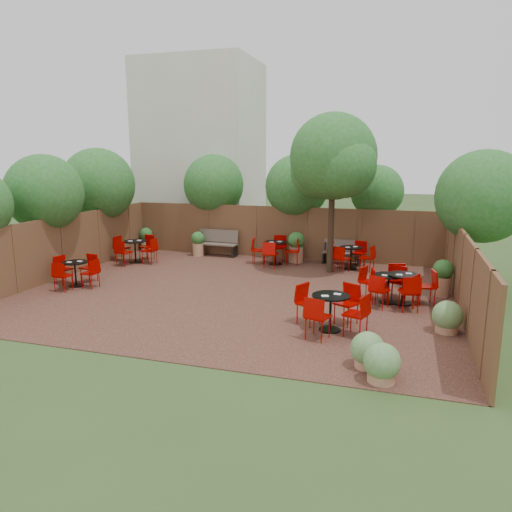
% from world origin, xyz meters
% --- Properties ---
extents(ground, '(80.00, 80.00, 0.00)m').
position_xyz_m(ground, '(0.00, 0.00, 0.00)').
color(ground, '#354F23').
rests_on(ground, ground).
extents(courtyard_paving, '(12.00, 10.00, 0.02)m').
position_xyz_m(courtyard_paving, '(0.00, 0.00, 0.01)').
color(courtyard_paving, '#361916').
rests_on(courtyard_paving, ground).
extents(fence_back, '(12.00, 0.08, 2.00)m').
position_xyz_m(fence_back, '(0.00, 5.00, 1.00)').
color(fence_back, brown).
rests_on(fence_back, ground).
extents(fence_left, '(0.08, 10.00, 2.00)m').
position_xyz_m(fence_left, '(-6.00, 0.00, 1.00)').
color(fence_left, brown).
rests_on(fence_left, ground).
extents(fence_right, '(0.08, 10.00, 2.00)m').
position_xyz_m(fence_right, '(6.00, 0.00, 1.00)').
color(fence_right, brown).
rests_on(fence_right, ground).
extents(neighbour_building, '(5.00, 4.00, 8.00)m').
position_xyz_m(neighbour_building, '(-4.50, 8.00, 4.00)').
color(neighbour_building, beige).
rests_on(neighbour_building, ground).
extents(overhang_foliage, '(15.87, 10.42, 2.74)m').
position_xyz_m(overhang_foliage, '(-1.81, 2.95, 2.74)').
color(overhang_foliage, '#225D1E').
rests_on(overhang_foliage, ground).
extents(courtyard_tree, '(2.91, 2.83, 5.26)m').
position_xyz_m(courtyard_tree, '(2.20, 3.16, 3.71)').
color(courtyard_tree, black).
rests_on(courtyard_tree, courtyard_paving).
extents(park_bench_left, '(1.67, 0.60, 1.02)m').
position_xyz_m(park_bench_left, '(-2.45, 4.63, 0.54)').
color(park_bench_left, brown).
rests_on(park_bench_left, courtyard_paving).
extents(park_bench_right, '(1.44, 0.61, 0.86)m').
position_xyz_m(park_bench_right, '(2.44, 4.62, 0.46)').
color(park_bench_right, brown).
rests_on(park_bench_right, courtyard_paving).
extents(bistro_tables, '(11.19, 7.91, 0.96)m').
position_xyz_m(bistro_tables, '(0.82, 1.06, 0.49)').
color(bistro_tables, black).
rests_on(bistro_tables, courtyard_paving).
extents(planters, '(11.84, 3.93, 1.13)m').
position_xyz_m(planters, '(-0.10, 3.65, 0.58)').
color(planters, '#AA7555').
rests_on(planters, courtyard_paving).
extents(low_shrubs, '(2.21, 3.57, 0.72)m').
position_xyz_m(low_shrubs, '(4.66, -3.44, 0.36)').
color(low_shrubs, '#AA7555').
rests_on(low_shrubs, courtyard_paving).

